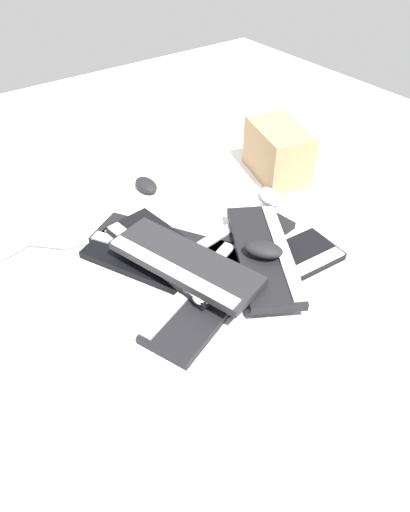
% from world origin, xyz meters
% --- Properties ---
extents(ground_plane, '(3.20, 3.20, 0.00)m').
position_xyz_m(ground_plane, '(0.00, 0.00, 0.00)').
color(ground_plane, white).
extents(keyboard_0, '(0.45, 0.36, 0.03)m').
position_xyz_m(keyboard_0, '(0.08, 0.01, 0.01)').
color(keyboard_0, black).
rests_on(keyboard_0, ground).
extents(keyboard_1, '(0.46, 0.32, 0.03)m').
position_xyz_m(keyboard_1, '(0.02, 0.07, 0.01)').
color(keyboard_1, black).
rests_on(keyboard_1, ground).
extents(keyboard_2, '(0.30, 0.46, 0.03)m').
position_xyz_m(keyboard_2, '(-0.18, 0.03, 0.01)').
color(keyboard_2, black).
rests_on(keyboard_2, ground).
extents(keyboard_3, '(0.18, 0.45, 0.03)m').
position_xyz_m(keyboard_3, '(-0.21, -0.19, 0.01)').
color(keyboard_3, black).
rests_on(keyboard_3, ground).
extents(keyboard_4, '(0.21, 0.46, 0.03)m').
position_xyz_m(keyboard_4, '(-0.05, -0.16, 0.01)').
color(keyboard_4, black).
rests_on(keyboard_4, ground).
extents(keyboard_5, '(0.45, 0.20, 0.03)m').
position_xyz_m(keyboard_5, '(0.00, 0.03, 0.04)').
color(keyboard_5, black).
rests_on(keyboard_5, keyboard_1).
extents(keyboard_6, '(0.45, 0.35, 0.03)m').
position_xyz_m(keyboard_6, '(-0.16, -0.19, 0.04)').
color(keyboard_6, black).
rests_on(keyboard_6, keyboard_3).
extents(keyboard_7, '(0.46, 0.27, 0.03)m').
position_xyz_m(keyboard_7, '(-0.09, 0.04, 0.07)').
color(keyboard_7, '#232326').
rests_on(keyboard_7, keyboard_5).
extents(mouse_0, '(0.12, 0.13, 0.04)m').
position_xyz_m(mouse_0, '(-0.14, 0.04, 0.05)').
color(mouse_0, '#4C4C51').
rests_on(mouse_0, keyboard_2).
extents(mouse_1, '(0.13, 0.12, 0.04)m').
position_xyz_m(mouse_1, '(-0.18, -0.17, 0.08)').
color(mouse_1, black).
rests_on(mouse_1, keyboard_6).
extents(mouse_2, '(0.11, 0.07, 0.04)m').
position_xyz_m(mouse_2, '(0.39, -0.12, 0.02)').
color(mouse_2, black).
rests_on(mouse_2, ground).
extents(mouse_3, '(0.12, 0.13, 0.04)m').
position_xyz_m(mouse_3, '(-0.18, 0.04, 0.05)').
color(mouse_3, silver).
rests_on(mouse_3, keyboard_2).
extents(mouse_4, '(0.13, 0.10, 0.04)m').
position_xyz_m(mouse_4, '(0.07, -0.43, 0.02)').
color(mouse_4, '#B7B7BC').
rests_on(mouse_4, ground).
extents(cable_0, '(0.57, 0.41, 0.01)m').
position_xyz_m(cable_0, '(0.42, 0.38, 0.00)').
color(cable_0, '#59595B').
rests_on(cable_0, ground).
extents(cardboard_box, '(0.30, 0.23, 0.19)m').
position_xyz_m(cardboard_box, '(0.19, -0.57, 0.09)').
color(cardboard_box, tan).
rests_on(cardboard_box, ground).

